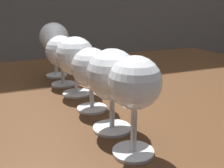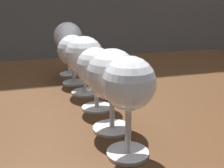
{
  "view_description": "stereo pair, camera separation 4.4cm",
  "coord_description": "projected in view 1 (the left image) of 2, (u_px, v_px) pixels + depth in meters",
  "views": [
    {
      "loc": [
        -0.24,
        -0.61,
        0.92
      ],
      "look_at": [
        -0.07,
        -0.22,
        0.79
      ],
      "focal_mm": 42.9,
      "sensor_mm": 36.0,
      "label": 1
    },
    {
      "loc": [
        -0.19,
        -0.63,
        0.92
      ],
      "look_at": [
        -0.07,
        -0.22,
        0.79
      ],
      "focal_mm": 42.9,
      "sensor_mm": 36.0,
      "label": 2
    }
  ],
  "objects": [
    {
      "name": "dining_table",
      "position": [
        105.0,
        119.0,
        0.71
      ],
      "size": [
        1.27,
        0.87,
        0.71
      ],
      "color": "#472B16",
      "rests_on": "ground_plane"
    },
    {
      "name": "wine_glass_merlot",
      "position": [
        135.0,
        86.0,
        0.36
      ],
      "size": [
        0.07,
        0.07,
        0.14
      ],
      "color": "white",
      "rests_on": "dining_table"
    },
    {
      "name": "wine_glass_chardonnay",
      "position": [
        112.0,
        76.0,
        0.43
      ],
      "size": [
        0.09,
        0.09,
        0.14
      ],
      "color": "white",
      "rests_on": "dining_table"
    },
    {
      "name": "wine_glass_cabernet",
      "position": [
        91.0,
        69.0,
        0.52
      ],
      "size": [
        0.08,
        0.08,
        0.13
      ],
      "color": "white",
      "rests_on": "dining_table"
    },
    {
      "name": "wine_glass_port",
      "position": [
        75.0,
        58.0,
        0.61
      ],
      "size": [
        0.09,
        0.09,
        0.14
      ],
      "color": "white",
      "rests_on": "dining_table"
    },
    {
      "name": "wine_glass_pinot",
      "position": [
        62.0,
        52.0,
        0.69
      ],
      "size": [
        0.08,
        0.08,
        0.13
      ],
      "color": "white",
      "rests_on": "dining_table"
    },
    {
      "name": "wine_glass_rose",
      "position": [
        54.0,
        39.0,
        0.76
      ],
      "size": [
        0.08,
        0.08,
        0.16
      ],
      "color": "white",
      "rests_on": "dining_table"
    }
  ]
}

